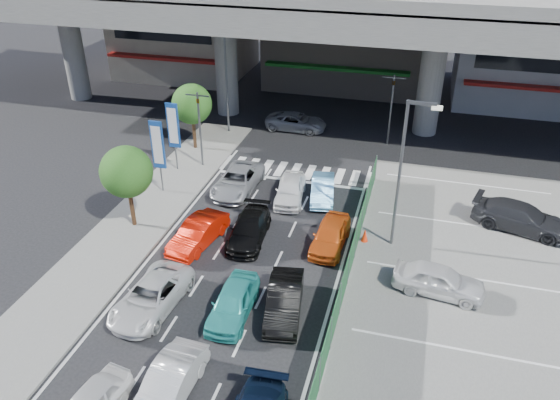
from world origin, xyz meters
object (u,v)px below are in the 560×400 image
(hatch_black_mid_right, at_px, (284,300))
(taxi_orange_left, at_px, (198,233))
(crossing_wagon_silver, at_px, (296,122))
(street_lamp_right, at_px, (404,164))
(parked_sedan_dgrey, at_px, (521,217))
(taxi_teal_mid, at_px, (233,302))
(sedan_black_mid, at_px, (249,229))
(traffic_light_right, at_px, (393,93))
(taxi_orange_right, at_px, (330,235))
(wagon_silver_front_left, at_px, (238,181))
(signboard_far, at_px, (173,128))
(kei_truck_front_right, at_px, (323,189))
(traffic_cone, at_px, (365,235))
(traffic_light_left, at_px, (199,111))
(signboard_near, at_px, (158,147))
(sedan_white_front_mid, at_px, (290,189))
(tree_near, at_px, (126,172))
(tree_far, at_px, (192,104))
(hatch_white_back_mid, at_px, (169,384))
(sedan_white_mid_left, at_px, (151,296))
(parked_sedan_white, at_px, (439,280))
(street_lamp_left, at_px, (228,72))

(hatch_black_mid_right, height_order, taxi_orange_left, same)
(crossing_wagon_silver, bearing_deg, hatch_black_mid_right, -166.36)
(street_lamp_right, height_order, parked_sedan_dgrey, street_lamp_right)
(taxi_teal_mid, xyz_separation_m, sedan_black_mid, (-1.19, 5.84, -0.05))
(traffic_light_right, distance_m, taxi_orange_right, 14.48)
(hatch_black_mid_right, bearing_deg, wagon_silver_front_left, 110.14)
(signboard_far, height_order, kei_truck_front_right, signboard_far)
(traffic_cone, bearing_deg, traffic_light_left, 152.47)
(hatch_black_mid_right, bearing_deg, crossing_wagon_silver, 93.18)
(traffic_light_left, bearing_deg, hatch_black_mid_right, -54.27)
(signboard_near, relative_size, sedan_white_front_mid, 1.16)
(taxi_orange_left, distance_m, crossing_wagon_silver, 16.63)
(traffic_light_right, xyz_separation_m, tree_near, (-12.50, -15.00, -0.55))
(tree_far, height_order, hatch_white_back_mid, tree_far)
(taxi_teal_mid, relative_size, kei_truck_front_right, 1.06)
(sedan_white_mid_left, height_order, traffic_cone, sedan_white_mid_left)
(sedan_black_mid, relative_size, parked_sedan_white, 1.06)
(traffic_light_left, distance_m, signboard_far, 1.93)
(signboard_far, distance_m, sedan_white_front_mid, 8.76)
(street_lamp_left, height_order, hatch_black_mid_right, street_lamp_left)
(sedan_black_mid, xyz_separation_m, wagon_silver_front_left, (-2.39, 5.00, 0.04))
(wagon_silver_front_left, relative_size, parked_sedan_dgrey, 0.96)
(traffic_light_left, distance_m, wagon_silver_front_left, 5.36)
(tree_far, distance_m, sedan_white_mid_left, 17.38)
(traffic_light_right, relative_size, parked_sedan_dgrey, 1.02)
(tree_near, relative_size, hatch_black_mid_right, 1.15)
(traffic_cone, bearing_deg, street_lamp_right, 5.44)
(hatch_white_back_mid, height_order, taxi_orange_right, taxi_orange_right)
(traffic_light_left, height_order, tree_far, traffic_light_left)
(signboard_near, relative_size, kei_truck_front_right, 1.23)
(street_lamp_right, distance_m, taxi_orange_left, 11.14)
(parked_sedan_white, bearing_deg, street_lamp_left, 52.29)
(traffic_light_right, height_order, taxi_teal_mid, traffic_light_right)
(crossing_wagon_silver, bearing_deg, parked_sedan_white, -146.35)
(taxi_teal_mid, distance_m, sedan_white_front_mid, 10.58)
(taxi_orange_left, height_order, taxi_orange_right, same)
(taxi_orange_left, height_order, crossing_wagon_silver, taxi_orange_left)
(parked_sedan_white, distance_m, parked_sedan_dgrey, 7.98)
(tree_near, relative_size, taxi_teal_mid, 1.19)
(street_lamp_left, relative_size, sedan_black_mid, 1.81)
(taxi_orange_right, bearing_deg, parked_sedan_dgrey, 26.43)
(street_lamp_right, height_order, hatch_black_mid_right, street_lamp_right)
(hatch_white_back_mid, height_order, sedan_white_mid_left, hatch_white_back_mid)
(taxi_teal_mid, relative_size, parked_sedan_white, 0.97)
(traffic_light_right, relative_size, crossing_wagon_silver, 1.11)
(traffic_light_left, xyz_separation_m, wagon_silver_front_left, (3.40, -2.56, -3.25))
(parked_sedan_white, bearing_deg, signboard_near, 78.53)
(taxi_orange_right, bearing_deg, street_lamp_left, 130.66)
(traffic_cone, bearing_deg, taxi_orange_right, -152.81)
(tree_near, bearing_deg, kei_truck_front_right, 31.47)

